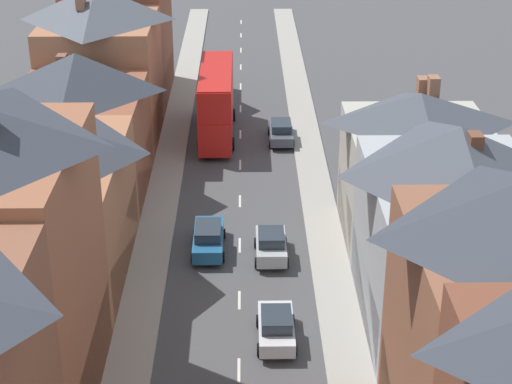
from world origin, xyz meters
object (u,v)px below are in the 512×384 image
double_decker_bus_lead (216,101)px  car_mid_black (208,238)px  car_parked_left_b (271,245)px  car_mid_white (281,131)px  car_parked_left_a (276,327)px

double_decker_bus_lead → car_mid_black: 18.48m
car_parked_left_b → car_mid_black: bearing=166.4°
double_decker_bus_lead → car_parked_left_b: (3.61, -19.25, -1.97)m
double_decker_bus_lead → car_mid_black: double_decker_bus_lead is taller
car_mid_white → car_parked_left_a: bearing=-92.8°
car_mid_white → car_parked_left_b: bearing=-94.1°
double_decker_bus_lead → car_mid_white: 5.44m
car_parked_left_a → car_mid_black: car_mid_black is taller
car_parked_left_a → car_mid_black: 9.77m
car_mid_black → car_mid_white: bearing=74.1°
double_decker_bus_lead → car_mid_white: (4.91, -1.21, -2.00)m
car_parked_left_a → car_mid_white: (1.30, 26.25, 0.00)m
car_mid_black → car_mid_white: size_ratio=1.02×
car_mid_white → car_mid_black: bearing=-105.9°
car_parked_left_a → car_mid_white: car_parked_left_a is taller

